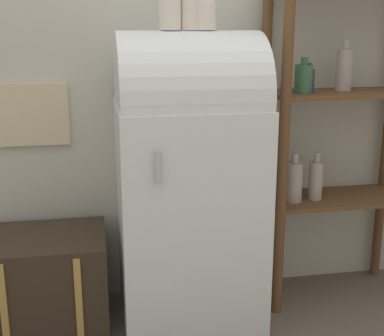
{
  "coord_description": "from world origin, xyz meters",
  "views": [
    {
      "loc": [
        -0.41,
        -2.1,
        1.4
      ],
      "look_at": [
        0.02,
        0.25,
        0.76
      ],
      "focal_mm": 50.0,
      "sensor_mm": 36.0,
      "label": 1
    }
  ],
  "objects_px": {
    "vase_right": "(205,9)",
    "vase_left": "(170,2)",
    "refrigerator": "(189,177)",
    "suitcase_trunk": "(46,281)",
    "vase_center": "(190,5)"
  },
  "relations": [
    {
      "from": "vase_right",
      "to": "refrigerator",
      "type": "bearing_deg",
      "value": -175.33
    },
    {
      "from": "refrigerator",
      "to": "vase_right",
      "type": "xyz_separation_m",
      "value": [
        0.08,
        0.01,
        0.75
      ]
    },
    {
      "from": "suitcase_trunk",
      "to": "vase_right",
      "type": "bearing_deg",
      "value": -1.98
    },
    {
      "from": "refrigerator",
      "to": "vase_left",
      "type": "xyz_separation_m",
      "value": [
        -0.08,
        0.0,
        0.78
      ]
    },
    {
      "from": "suitcase_trunk",
      "to": "vase_left",
      "type": "relative_size",
      "value": 2.26
    },
    {
      "from": "vase_left",
      "to": "refrigerator",
      "type": "bearing_deg",
      "value": -1.07
    },
    {
      "from": "vase_left",
      "to": "vase_right",
      "type": "bearing_deg",
      "value": 1.76
    },
    {
      "from": "vase_left",
      "to": "vase_center",
      "type": "distance_m",
      "value": 0.09
    },
    {
      "from": "vase_center",
      "to": "vase_right",
      "type": "bearing_deg",
      "value": -6.87
    },
    {
      "from": "vase_left",
      "to": "vase_center",
      "type": "relative_size",
      "value": 1.11
    },
    {
      "from": "vase_right",
      "to": "vase_left",
      "type": "bearing_deg",
      "value": -178.24
    },
    {
      "from": "vase_right",
      "to": "vase_center",
      "type": "bearing_deg",
      "value": 173.13
    },
    {
      "from": "refrigerator",
      "to": "suitcase_trunk",
      "type": "xyz_separation_m",
      "value": [
        -0.68,
        0.03,
        -0.49
      ]
    },
    {
      "from": "vase_center",
      "to": "vase_right",
      "type": "relative_size",
      "value": 1.21
    },
    {
      "from": "refrigerator",
      "to": "suitcase_trunk",
      "type": "height_order",
      "value": "refrigerator"
    }
  ]
}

